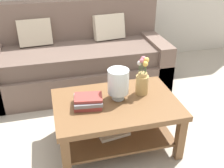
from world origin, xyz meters
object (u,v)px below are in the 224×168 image
Objects in this scene: coffee_table at (116,114)px; flower_pitcher at (142,80)px; glass_hurricane_vase at (118,82)px; couch at (78,59)px; book_stack_main at (88,101)px.

coffee_table is 0.39m from flower_pitcher.
glass_hurricane_vase reaches higher than coffee_table.
couch reaches higher than coffee_table.
coffee_table is 0.30m from book_stack_main.
coffee_table is at bearing -1.20° from book_stack_main.
book_stack_main is 0.93× the size of glass_hurricane_vase.
flower_pitcher reaches higher than coffee_table.
flower_pitcher is at bearing 8.36° from glass_hurricane_vase.
flower_pitcher is at bearing -69.92° from couch.
couch is 6.13× the size of flower_pitcher.
book_stack_main is at bearing -170.29° from glass_hurricane_vase.
couch is 1.28m from book_stack_main.
couch reaches higher than book_stack_main.
book_stack_main is (-0.09, -1.26, 0.16)m from couch.
book_stack_main is at bearing -170.91° from flower_pitcher.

